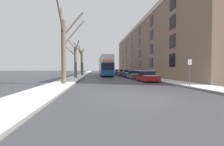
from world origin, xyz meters
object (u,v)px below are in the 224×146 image
at_px(bare_tree_left_1, 75,60).
at_px(bare_tree_left_2, 82,60).
at_px(parked_car_4, 118,72).
at_px(double_decker_bus, 106,65).
at_px(parked_car_3, 122,73).
at_px(pedestrian_left_sidewalk, 64,73).
at_px(parked_car_0, 147,76).
at_px(parked_car_1, 135,75).
at_px(bare_tree_left_0, 64,46).
at_px(street_sign_post, 190,71).
at_px(parked_car_2, 128,73).

relative_size(bare_tree_left_1, bare_tree_left_2, 0.85).
distance_m(bare_tree_left_1, parked_car_4, 18.54).
distance_m(bare_tree_left_2, double_decker_bus, 5.76).
distance_m(parked_car_3, pedestrian_left_sidewalk, 18.45).
xyz_separation_m(parked_car_0, parked_car_1, (0.00, 5.57, 0.01)).
bearing_deg(bare_tree_left_0, parked_car_3, 64.87).
bearing_deg(double_decker_bus, street_sign_post, -75.81).
bearing_deg(bare_tree_left_2, street_sign_post, -65.16).
bearing_deg(bare_tree_left_0, double_decker_bus, 73.62).
distance_m(bare_tree_left_2, parked_car_4, 11.39).
xyz_separation_m(parked_car_0, parked_car_2, (0.00, 10.72, 0.08)).
relative_size(bare_tree_left_0, parked_car_2, 1.81).
xyz_separation_m(bare_tree_left_0, pedestrian_left_sidewalk, (-0.94, 4.45, -2.74)).
height_order(parked_car_1, parked_car_3, parked_car_3).
bearing_deg(parked_car_4, parked_car_3, -90.00).
bearing_deg(parked_car_3, bare_tree_left_2, 179.29).
relative_size(bare_tree_left_0, double_decker_bus, 0.70).
distance_m(parked_car_1, street_sign_post, 11.95).
xyz_separation_m(double_decker_bus, parked_car_1, (3.99, -9.46, -1.79)).
bearing_deg(bare_tree_left_1, parked_car_0, -36.45).
relative_size(parked_car_0, parked_car_1, 1.00).
height_order(bare_tree_left_1, pedestrian_left_sidewalk, bare_tree_left_1).
xyz_separation_m(bare_tree_left_1, parked_car_4, (9.57, 15.71, -2.32)).
bearing_deg(pedestrian_left_sidewalk, parked_car_1, 97.85).
distance_m(bare_tree_left_0, parked_car_1, 13.03).
bearing_deg(parked_car_2, bare_tree_left_1, -159.10).
xyz_separation_m(parked_car_1, parked_car_4, (0.00, 17.21, 0.05)).
relative_size(bare_tree_left_1, parked_car_2, 1.49).
bearing_deg(parked_car_4, bare_tree_left_0, -109.80).
distance_m(bare_tree_left_0, parked_car_2, 16.87).
xyz_separation_m(parked_car_1, street_sign_post, (1.40, -11.84, 0.73)).
distance_m(bare_tree_left_1, parked_car_0, 12.14).
xyz_separation_m(parked_car_3, pedestrian_left_sidewalk, (-10.23, -15.36, 0.31)).
bearing_deg(parked_car_4, bare_tree_left_1, -121.36).
xyz_separation_m(bare_tree_left_1, bare_tree_left_2, (0.24, 9.82, 0.51)).
distance_m(parked_car_1, parked_car_4, 17.21).
bearing_deg(parked_car_1, parked_car_3, 90.00).
bearing_deg(pedestrian_left_sidewalk, parked_car_0, 67.89).
relative_size(bare_tree_left_0, bare_tree_left_1, 1.21).
distance_m(parked_car_2, street_sign_post, 17.07).
relative_size(parked_car_0, parked_car_2, 0.92).
height_order(double_decker_bus, pedestrian_left_sidewalk, double_decker_bus).
relative_size(parked_car_2, pedestrian_left_sidewalk, 2.39).
bearing_deg(parked_car_0, pedestrian_left_sidewalk, 172.08).
bearing_deg(street_sign_post, pedestrian_left_sidewalk, 146.50).
bearing_deg(parked_car_0, bare_tree_left_1, 143.55).
xyz_separation_m(parked_car_4, pedestrian_left_sidewalk, (-10.23, -21.36, 0.31)).
distance_m(parked_car_1, pedestrian_left_sidewalk, 11.04).
bearing_deg(parked_car_1, parked_car_0, -90.00).
height_order(bare_tree_left_1, bare_tree_left_2, bare_tree_left_2).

